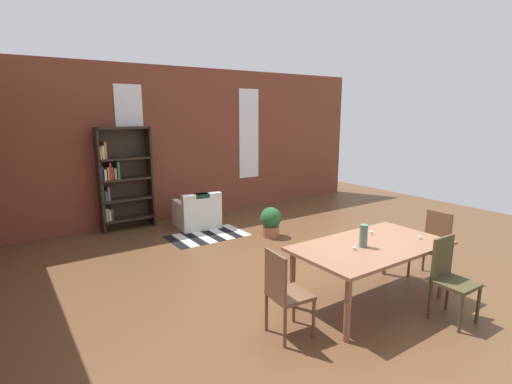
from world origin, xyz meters
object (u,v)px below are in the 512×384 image
at_px(dining_chair_head_right, 433,243).
at_px(dining_chair_head_left, 284,291).
at_px(vase_on_table, 363,236).
at_px(dining_table, 371,250).
at_px(dining_chair_near_right, 450,276).
at_px(potted_plant_by_shelf, 271,221).
at_px(armchair_white, 197,214).
at_px(bookshelf_tall, 122,178).

xyz_separation_m(dining_chair_head_right, dining_chair_head_left, (-2.69, 0.01, 0.00)).
bearing_deg(dining_chair_head_left, vase_on_table, -0.30).
height_order(dining_table, dining_chair_near_right, dining_chair_near_right).
relative_size(dining_table, potted_plant_by_shelf, 3.42).
bearing_deg(potted_plant_by_shelf, armchair_white, 122.56).
height_order(dining_table, armchair_white, dining_table).
distance_m(dining_table, dining_chair_head_left, 1.36).
distance_m(vase_on_table, bookshelf_tall, 5.08).
xyz_separation_m(dining_chair_head_left, potted_plant_by_shelf, (1.89, 2.78, -0.21)).
relative_size(vase_on_table, dining_chair_near_right, 0.29).
relative_size(dining_table, bookshelf_tall, 0.95).
bearing_deg(dining_chair_head_left, armchair_white, 76.25).
bearing_deg(dining_chair_near_right, dining_chair_head_right, 40.17).
relative_size(bookshelf_tall, potted_plant_by_shelf, 3.61).
xyz_separation_m(vase_on_table, bookshelf_tall, (-1.45, 4.87, 0.15)).
relative_size(dining_chair_head_right, potted_plant_by_shelf, 1.67).
distance_m(dining_table, dining_chair_near_right, 0.90).
height_order(dining_chair_head_left, armchair_white, dining_chair_head_left).
xyz_separation_m(dining_chair_head_right, armchair_white, (-1.68, 4.15, -0.23)).
distance_m(vase_on_table, dining_chair_head_right, 1.55).
bearing_deg(dining_chair_near_right, armchair_white, 98.89).
bearing_deg(dining_chair_head_left, dining_chair_head_right, -0.12).
distance_m(dining_chair_head_right, dining_chair_head_left, 2.69).
bearing_deg(vase_on_table, dining_chair_near_right, -52.12).
distance_m(dining_chair_head_right, armchair_white, 4.48).
relative_size(vase_on_table, dining_chair_head_right, 0.29).
bearing_deg(vase_on_table, dining_chair_head_right, 0.02).
relative_size(vase_on_table, dining_chair_head_left, 0.29).
xyz_separation_m(dining_chair_near_right, potted_plant_by_shelf, (0.10, 3.55, -0.21)).
height_order(vase_on_table, armchair_white, vase_on_table).
xyz_separation_m(dining_chair_near_right, dining_chair_head_left, (-1.78, 0.77, 0.00)).
bearing_deg(dining_table, dining_chair_head_right, 0.02).
height_order(dining_chair_head_right, potted_plant_by_shelf, dining_chair_head_right).
bearing_deg(bookshelf_tall, dining_table, -71.69).
xyz_separation_m(vase_on_table, dining_chair_head_left, (-1.19, 0.01, -0.38)).
xyz_separation_m(bookshelf_tall, armchair_white, (1.28, -0.72, -0.76)).
bearing_deg(bookshelf_tall, dining_chair_near_right, -70.01).
relative_size(dining_chair_near_right, armchair_white, 1.09).
bearing_deg(dining_table, dining_chair_head_left, 179.73).
distance_m(dining_table, potted_plant_by_shelf, 2.86).
relative_size(dining_chair_head_left, armchair_white, 1.09).
relative_size(vase_on_table, bookshelf_tall, 0.13).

